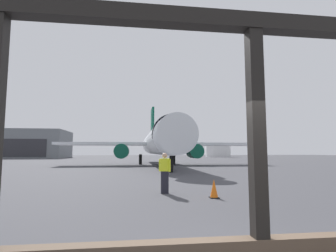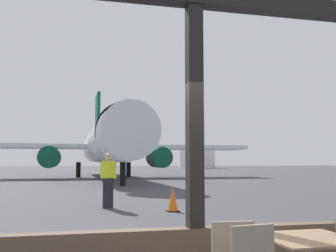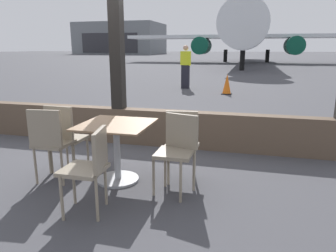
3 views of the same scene
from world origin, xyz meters
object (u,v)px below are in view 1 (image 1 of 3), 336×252
object	(u,v)px
airplane	(159,142)
traffic_cone	(214,189)
ground_crew_worker	(165,172)
distant_hangar	(29,144)
fuel_storage_tank	(218,150)

from	to	relation	value
airplane	traffic_cone	size ratio (longest dim) A/B	43.23
airplane	ground_crew_worker	world-z (taller)	airplane
ground_crew_worker	traffic_cone	size ratio (longest dim) A/B	2.41
airplane	distant_hangar	distance (m)	60.11
fuel_storage_tank	ground_crew_worker	bearing A→B (deg)	-109.54
distant_hangar	fuel_storage_tank	size ratio (longest dim) A/B	2.41
airplane	distant_hangar	xyz separation A→B (m)	(-35.06, 48.82, 0.98)
ground_crew_worker	fuel_storage_tank	xyz separation A→B (m)	(29.08, 81.97, 1.63)
distant_hangar	fuel_storage_tank	xyz separation A→B (m)	(62.22, 9.54, -1.61)
fuel_storage_tank	traffic_cone	bearing A→B (deg)	-108.15
ground_crew_worker	fuel_storage_tank	bearing A→B (deg)	70.46
traffic_cone	distant_hangar	distance (m)	81.68
ground_crew_worker	distant_hangar	bearing A→B (deg)	114.58
traffic_cone	fuel_storage_tank	xyz separation A→B (m)	(27.29, 83.27, 2.19)
traffic_cone	ground_crew_worker	bearing A→B (deg)	143.99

